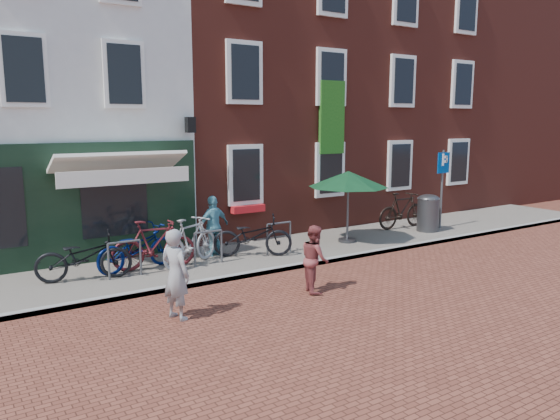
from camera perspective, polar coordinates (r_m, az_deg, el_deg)
ground at (r=12.69m, az=0.90°, el=-6.50°), size 80.00×80.00×0.00m
sidewalk at (r=14.42m, az=0.92°, el=-4.34°), size 24.00×3.00×0.10m
building_stucco at (r=17.29m, az=-27.39°, el=11.78°), size 8.00×8.00×9.00m
building_brick_mid at (r=19.33m, az=-5.78°, el=13.91°), size 6.00×8.00×10.00m
building_brick_right at (r=22.68m, az=8.25°, el=13.20°), size 6.00×8.00×10.00m
filler_right at (r=27.33m, az=18.80°, el=11.11°), size 7.00×8.00×9.00m
litter_bin at (r=17.21m, az=15.55°, el=-0.09°), size 0.67×0.67×1.23m
parking_sign at (r=17.62m, az=16.98°, el=3.52°), size 0.50×0.07×2.50m
parasol at (r=15.04m, az=7.32°, el=3.60°), size 2.25×2.25×2.12m
woman at (r=9.69m, az=-11.06°, el=-6.75°), size 0.58×0.70×1.64m
boy at (r=11.05m, az=3.74°, el=-5.20°), size 0.72×0.82×1.40m
cafe_person at (r=13.65m, az=-7.10°, el=-1.68°), size 0.97×0.59×1.54m
bicycle_0 at (r=12.23m, az=-20.23°, el=-4.70°), size 2.10×1.12×1.05m
bicycle_1 at (r=12.67m, az=-13.33°, el=-3.62°), size 1.99×0.85×1.16m
bicycle_2 at (r=12.71m, az=-15.06°, el=-3.92°), size 2.09×1.10×1.05m
bicycle_3 at (r=12.84m, az=-9.53°, el=-3.31°), size 1.96×1.38×1.16m
bicycle_4 at (r=13.53m, az=-2.94°, el=-2.79°), size 2.08×1.57×1.05m
bicycle_5 at (r=17.48m, az=12.91°, el=-0.02°), size 1.94×0.58×1.16m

